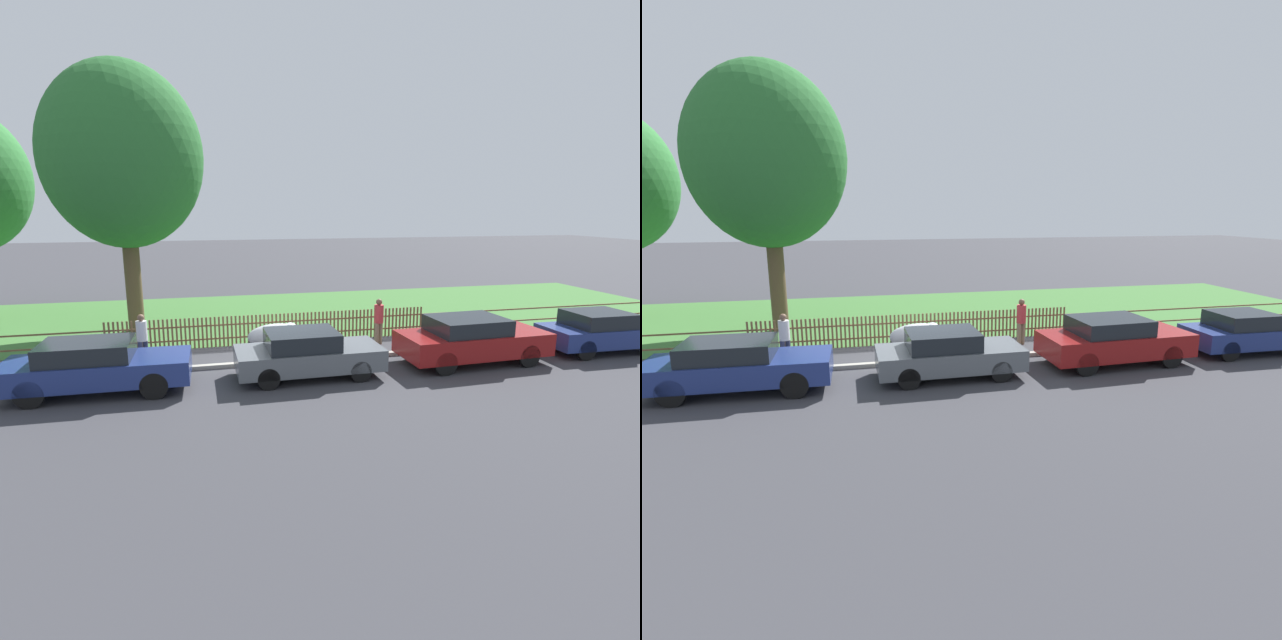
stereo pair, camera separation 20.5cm
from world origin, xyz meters
The scene contains 12 objects.
ground_plane centered at (0.00, 0.00, 0.00)m, with size 120.00×120.00×0.00m, color #38383D.
kerb_stone centered at (0.00, 0.10, 0.06)m, with size 38.30×0.20×0.12m, color #9E998E.
grass_strip centered at (0.00, 7.34, 0.01)m, with size 38.30×9.89×0.01m, color #3D7033.
park_fence centered at (0.00, 2.41, 0.52)m, with size 38.30×0.05×1.04m.
parked_car_silver_hatchback centered at (-5.03, -1.18, 0.70)m, with size 4.50×1.79×1.34m.
parked_car_black_saloon centered at (0.36, -1.22, 0.66)m, with size 3.99×1.75×1.29m.
parked_car_navy_estate centered at (5.38, -1.15, 0.73)m, with size 4.46×2.03×1.40m.
parked_car_red_compact centered at (10.07, -1.04, 0.68)m, with size 3.80×1.77×1.32m.
covered_motorcycle centered at (-0.08, 1.01, 0.62)m, with size 1.96×0.69×1.02m.
tree_behind_motorcycle centered at (-4.79, 5.45, 6.27)m, with size 5.54×5.54×9.49m.
pedestrian_near_fence centered at (-4.12, 0.92, 0.87)m, with size 0.44×0.44×1.54m.
pedestrian_by_lamp centered at (3.40, 1.41, 0.89)m, with size 0.45×0.45×1.58m.
Camera 2 is at (-2.22, -14.09, 4.55)m, focal length 28.00 mm.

